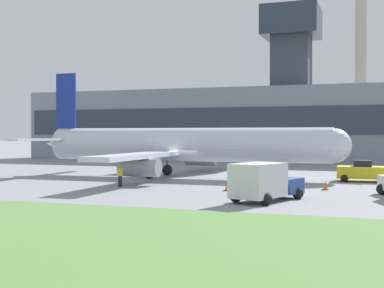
% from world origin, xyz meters
% --- Properties ---
extents(ground_plane, '(400.00, 400.00, 0.00)m').
position_xyz_m(ground_plane, '(0.00, 0.00, 0.00)').
color(ground_plane, gray).
extents(terminal_building, '(71.15, 11.21, 21.80)m').
position_xyz_m(terminal_building, '(0.35, 32.72, 5.79)').
color(terminal_building, gray).
rests_on(terminal_building, ground_plane).
extents(smokestack_left, '(3.33, 3.33, 32.93)m').
position_xyz_m(smokestack_left, '(3.21, 54.58, 16.60)').
color(smokestack_left, '#B2A899').
rests_on(smokestack_left, ground_plane).
extents(smokestack_right, '(2.35, 2.35, 42.60)m').
position_xyz_m(smokestack_right, '(13.02, 54.80, 21.40)').
color(smokestack_right, '#B2A899').
rests_on(smokestack_right, ground_plane).
extents(airplane, '(28.91, 28.15, 9.78)m').
position_xyz_m(airplane, '(-0.83, 1.24, 2.87)').
color(airplane, silver).
rests_on(airplane, ground_plane).
extents(pushback_tug, '(4.14, 2.82, 1.75)m').
position_xyz_m(pushback_tug, '(14.80, 2.42, 0.80)').
color(pushback_tug, yellow).
rests_on(pushback_tug, ground_plane).
extents(fuel_truck, '(3.80, 5.78, 2.26)m').
position_xyz_m(fuel_truck, '(9.75, -13.08, 1.11)').
color(fuel_truck, '#2D4C93').
rests_on(fuel_truck, ground_plane).
extents(ground_crew_person, '(0.39, 0.39, 1.64)m').
position_xyz_m(ground_crew_person, '(-2.14, -7.97, 0.84)').
color(ground_crew_person, '#23283D').
rests_on(ground_crew_person, ground_plane).
extents(traffic_cone_near_nose, '(0.48, 0.48, 0.66)m').
position_xyz_m(traffic_cone_near_nose, '(12.52, -5.33, 0.30)').
color(traffic_cone_near_nose, black).
rests_on(traffic_cone_near_nose, ground_plane).
extents(traffic_cone_wingtip, '(0.50, 0.50, 0.69)m').
position_xyz_m(traffic_cone_wingtip, '(6.17, -8.12, 0.32)').
color(traffic_cone_wingtip, black).
rests_on(traffic_cone_wingtip, ground_plane).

